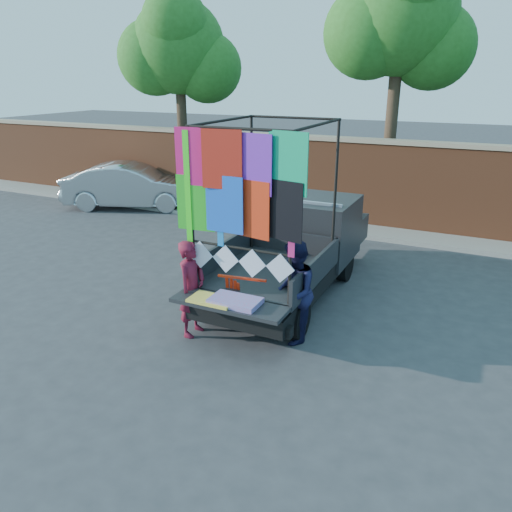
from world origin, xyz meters
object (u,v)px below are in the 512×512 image
at_px(man, 294,292).
at_px(woman, 192,289).
at_px(pickup_truck, 300,244).
at_px(sedan, 132,186).

bearing_deg(man, woman, -90.48).
height_order(pickup_truck, man, pickup_truck).
bearing_deg(sedan, woman, -157.58).
bearing_deg(woman, sedan, 44.10).
bearing_deg(sedan, man, -148.97).
xyz_separation_m(woman, man, (1.67, 0.53, 0.04)).
relative_size(woman, man, 0.96).
height_order(pickup_truck, sedan, pickup_truck).
bearing_deg(woman, man, -73.08).
distance_m(sedan, man, 10.41).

